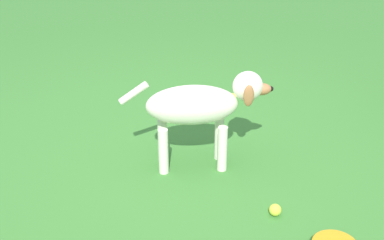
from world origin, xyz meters
TOP-DOWN VIEW (x-y plane):
  - ground at (0.00, 0.00)m, footprint 14.00×14.00m
  - dog at (-0.13, 0.08)m, footprint 0.47×0.82m
  - tennis_ball_0 at (-1.06, -0.01)m, footprint 0.07×0.07m
  - tennis_ball_1 at (0.20, 0.63)m, footprint 0.07×0.07m

SIDE VIEW (x-z plane):
  - ground at x=0.00m, z-range 0.00..0.00m
  - tennis_ball_0 at x=-1.06m, z-range 0.00..0.07m
  - tennis_ball_1 at x=0.20m, z-range 0.00..0.07m
  - dog at x=-0.13m, z-range 0.10..0.70m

